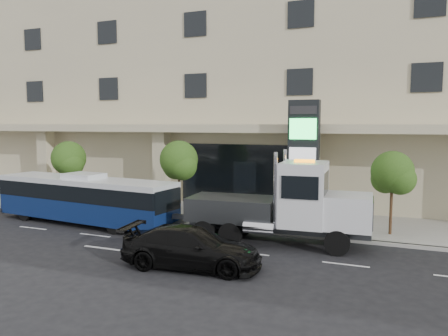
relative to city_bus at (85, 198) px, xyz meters
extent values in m
plane|color=black|center=(6.09, -0.32, -1.42)|extent=(120.00, 120.00, 0.00)
cube|color=gray|center=(6.09, 4.68, -1.35)|extent=(120.00, 6.00, 0.15)
cube|color=gray|center=(6.09, 1.68, -1.35)|extent=(120.00, 0.30, 0.15)
cube|color=beige|center=(6.09, 15.18, 8.58)|extent=(60.00, 15.00, 20.00)
cube|color=beige|center=(6.09, 6.48, 3.78)|extent=(60.00, 2.80, 0.50)
cube|color=black|center=(6.09, 7.65, 0.73)|extent=(8.00, 0.12, 4.00)
cube|color=beige|center=(-8.91, 6.48, 1.18)|extent=(0.90, 0.90, 4.90)
cube|color=beige|center=(1.09, 6.48, 1.18)|extent=(0.90, 0.90, 4.90)
cube|color=beige|center=(11.09, 6.48, 1.18)|extent=(0.90, 0.90, 4.90)
cylinder|color=#422B19|center=(-3.91, 3.28, 0.13)|extent=(0.14, 0.14, 2.80)
sphere|color=#214313|center=(-3.91, 3.28, 1.85)|extent=(2.20, 2.20, 2.20)
sphere|color=#214313|center=(-3.56, 3.08, 1.53)|extent=(1.65, 1.65, 1.65)
sphere|color=#214313|center=(-4.21, 3.48, 1.45)|extent=(1.54, 1.54, 1.54)
cylinder|color=#422B19|center=(4.09, 3.28, 0.20)|extent=(0.14, 0.14, 2.94)
sphere|color=#214313|center=(4.09, 3.28, 2.00)|extent=(2.20, 2.20, 2.20)
sphere|color=#214313|center=(4.44, 3.08, 1.67)|extent=(1.65, 1.65, 1.65)
sphere|color=#214313|center=(3.79, 3.48, 1.58)|extent=(1.54, 1.54, 1.54)
cylinder|color=#422B19|center=(15.59, 3.28, 0.09)|extent=(0.14, 0.14, 2.73)
sphere|color=#214313|center=(15.59, 3.28, 1.77)|extent=(2.00, 2.00, 2.00)
sphere|color=#214313|center=(15.94, 3.08, 1.46)|extent=(1.50, 1.50, 1.50)
sphere|color=#214313|center=(15.29, 3.48, 1.38)|extent=(1.40, 1.40, 1.40)
cylinder|color=black|center=(-3.74, -0.59, -0.97)|extent=(0.94, 0.37, 0.92)
cylinder|color=black|center=(-3.55, 1.32, -0.97)|extent=(0.94, 0.37, 0.92)
cylinder|color=black|center=(2.83, -1.25, -0.97)|extent=(0.94, 0.37, 0.92)
cylinder|color=black|center=(3.03, 0.67, -0.97)|extent=(0.94, 0.37, 0.92)
cube|color=#0D1F4F|center=(0.01, 0.00, -0.55)|extent=(11.19, 3.38, 1.10)
cube|color=black|center=(0.01, 0.00, 0.41)|extent=(11.20, 3.42, 0.83)
cube|color=silver|center=(0.01, 0.00, 0.96)|extent=(11.19, 3.38, 0.28)
cube|color=silver|center=(0.01, 0.00, 1.24)|extent=(2.16, 1.66, 0.28)
cube|color=#2D3033|center=(-5.43, 0.54, -1.01)|extent=(0.37, 2.30, 0.28)
cube|color=#2D3033|center=(5.44, -0.54, -1.01)|extent=(0.37, 2.30, 0.28)
cube|color=#2D3033|center=(10.78, 0.11, -0.65)|extent=(8.30, 1.47, 0.39)
cube|color=silver|center=(13.93, 0.30, 0.28)|extent=(2.08, 2.35, 1.46)
cube|color=silver|center=(14.90, 0.36, 0.28)|extent=(0.20, 1.94, 1.17)
cube|color=silver|center=(11.99, 0.19, 0.96)|extent=(2.09, 2.54, 2.82)
cube|color=black|center=(12.91, 0.24, 1.39)|extent=(0.23, 2.14, 1.17)
cylinder|color=silver|center=(10.99, -0.95, 1.20)|extent=(0.19, 0.19, 3.30)
cylinder|color=silver|center=(10.86, 1.19, 1.20)|extent=(0.19, 0.19, 3.30)
cube|color=#2D3033|center=(8.69, -0.01, 0.08)|extent=(4.21, 2.57, 1.07)
cube|color=#2D3033|center=(6.36, -0.15, -0.50)|extent=(1.57, 0.37, 0.21)
cube|color=#2D3033|center=(5.78, -0.19, -0.89)|extent=(0.35, 1.76, 0.17)
cube|color=orange|center=(11.99, 0.19, 2.41)|extent=(0.89, 0.39, 0.14)
cylinder|color=black|center=(13.60, -0.74, -0.89)|extent=(1.09, 0.37, 1.07)
cylinder|color=black|center=(13.48, 1.30, -0.89)|extent=(1.09, 0.37, 1.07)
cylinder|color=black|center=(8.95, -1.02, -0.89)|extent=(1.09, 0.37, 1.07)
cylinder|color=black|center=(8.83, 1.02, -0.89)|extent=(1.09, 0.37, 1.07)
cylinder|color=black|center=(7.69, -1.10, -0.89)|extent=(1.09, 0.37, 1.07)
cylinder|color=black|center=(7.56, 0.94, -0.89)|extent=(1.09, 0.37, 1.07)
imported|color=black|center=(8.65, -4.35, -0.64)|extent=(5.60, 2.75, 1.57)
cube|color=black|center=(11.06, 4.45, 2.02)|extent=(1.66, 0.58, 6.60)
cube|color=#27EF5C|center=(11.06, 4.14, 3.78)|extent=(1.43, 0.08, 1.10)
cube|color=silver|center=(11.06, 4.14, 2.46)|extent=(1.43, 0.08, 0.66)
cube|color=#262628|center=(11.06, 4.14, 4.77)|extent=(1.43, 0.08, 0.44)
camera|label=1|loc=(15.89, -18.95, 4.05)|focal=35.00mm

